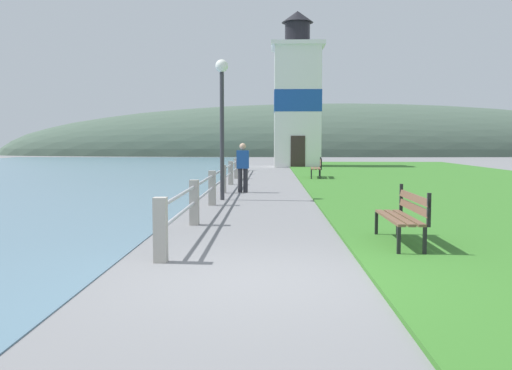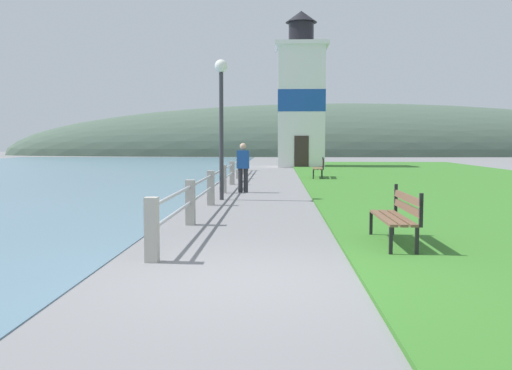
% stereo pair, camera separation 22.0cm
% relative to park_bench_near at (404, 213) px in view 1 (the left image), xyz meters
% --- Properties ---
extents(ground_plane, '(160.00, 160.00, 0.00)m').
position_rel_park_bench_near_xyz_m(ground_plane, '(-2.32, -2.22, -0.54)').
color(ground_plane, slate).
extents(grass_verge, '(12.00, 45.11, 0.06)m').
position_rel_park_bench_near_xyz_m(grass_verge, '(5.10, 12.81, -0.51)').
color(grass_verge, '#387528').
rests_on(grass_verge, ground_plane).
extents(seawall_railing, '(0.18, 24.74, 0.90)m').
position_rel_park_bench_near_xyz_m(seawall_railing, '(-3.64, 11.06, -0.02)').
color(seawall_railing, '#A8A399').
rests_on(seawall_railing, ground_plane).
extents(park_bench_near, '(0.47, 1.77, 0.94)m').
position_rel_park_bench_near_xyz_m(park_bench_near, '(0.00, 0.00, 0.00)').
color(park_bench_near, brown).
rests_on(park_bench_near, ground_plane).
extents(park_bench_midway, '(0.61, 2.00, 0.94)m').
position_rel_park_bench_near_xyz_m(park_bench_midway, '(-0.03, 16.21, 0.00)').
color(park_bench_midway, brown).
rests_on(park_bench_midway, ground_plane).
extents(lighthouse, '(3.38, 3.38, 9.98)m').
position_rel_park_bench_near_xyz_m(lighthouse, '(-0.39, 28.27, 3.85)').
color(lighthouse, white).
rests_on(lighthouse, ground_plane).
extents(person_strolling, '(0.40, 0.22, 1.61)m').
position_rel_park_bench_near_xyz_m(person_strolling, '(-3.01, 9.47, 0.33)').
color(person_strolling, '#28282D').
rests_on(person_strolling, ground_plane).
extents(lamp_post, '(0.36, 0.36, 3.96)m').
position_rel_park_bench_near_xyz_m(lamp_post, '(-3.49, 7.16, 2.20)').
color(lamp_post, '#333338').
rests_on(lamp_post, ground_plane).
extents(distant_hillside, '(80.00, 16.00, 12.00)m').
position_rel_park_bench_near_xyz_m(distant_hillside, '(5.68, 57.85, -0.54)').
color(distant_hillside, '#475B4C').
rests_on(distant_hillside, ground_plane).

